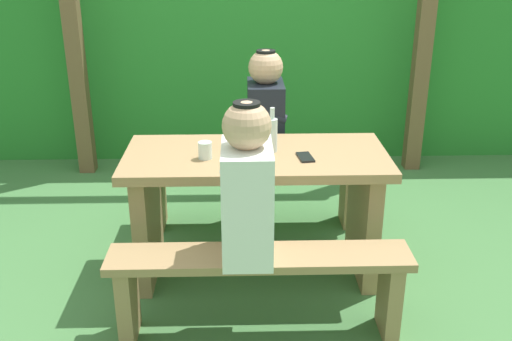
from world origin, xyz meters
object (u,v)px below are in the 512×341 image
object	(u,v)px
person_white_shirt	(247,187)
bottle_left	(255,140)
drinking_glass	(205,150)
bench_near	(259,277)
cell_phone	(305,157)
bottle_right	(272,134)
person_black_coat	(265,113)
picnic_table	(256,192)
bench_far	(254,180)

from	to	relation	value
person_white_shirt	bottle_left	bearing A→B (deg)	84.68
drinking_glass	person_white_shirt	bearing A→B (deg)	-67.36
bench_near	cell_phone	bearing A→B (deg)	62.92
bottle_left	drinking_glass	bearing A→B (deg)	175.59
bench_near	bottle_right	bearing A→B (deg)	81.89
drinking_glass	bottle_left	size ratio (longest dim) A/B	0.34
person_black_coat	drinking_glass	xyz separation A→B (m)	(-0.34, -0.64, -0.01)
drinking_glass	bottle_left	bearing A→B (deg)	-4.41
cell_phone	bottle_right	bearing A→B (deg)	139.72
picnic_table	cell_phone	xyz separation A→B (m)	(0.25, -0.08, 0.23)
bottle_left	cell_phone	size ratio (longest dim) A/B	1.85
picnic_table	person_black_coat	xyz separation A→B (m)	(0.07, 0.57, 0.28)
person_white_shirt	bottle_left	world-z (taller)	person_white_shirt
picnic_table	cell_phone	distance (m)	0.35
bench_far	person_white_shirt	bearing A→B (deg)	-92.73
bench_near	cell_phone	distance (m)	0.69
person_black_coat	bottle_right	xyz separation A→B (m)	(0.01, -0.55, 0.04)
cell_phone	person_black_coat	bearing A→B (deg)	97.04
person_black_coat	bottle_left	bearing A→B (deg)	-97.26
bench_far	person_black_coat	xyz separation A→B (m)	(0.07, -0.00, 0.46)
picnic_table	person_black_coat	distance (m)	0.64
bottle_left	person_white_shirt	bearing A→B (deg)	-95.32
person_black_coat	bottle_left	distance (m)	0.67
bench_near	bottle_left	world-z (taller)	bottle_left
picnic_table	bottle_left	bearing A→B (deg)	-96.20
person_black_coat	bottle_left	size ratio (longest dim) A/B	2.78
bench_far	bottle_right	distance (m)	0.75
bench_near	bottle_left	size ratio (longest dim) A/B	5.42
bottle_right	drinking_glass	bearing A→B (deg)	-164.90
picnic_table	bench_far	distance (m)	0.60
picnic_table	bench_near	bearing A→B (deg)	-90.00
bench_near	drinking_glass	size ratio (longest dim) A/B	15.71
bench_far	picnic_table	bearing A→B (deg)	-90.00
person_white_shirt	picnic_table	bearing A→B (deg)	84.54
bench_near	cell_phone	world-z (taller)	cell_phone
bench_near	bottle_right	world-z (taller)	bottle_right
picnic_table	cell_phone	world-z (taller)	cell_phone
picnic_table	person_black_coat	bearing A→B (deg)	82.58
cell_phone	drinking_glass	bearing A→B (deg)	170.58
bench_far	person_white_shirt	size ratio (longest dim) A/B	1.95
bench_far	cell_phone	world-z (taller)	cell_phone
person_white_shirt	bottle_left	size ratio (longest dim) A/B	2.78
bench_near	picnic_table	bearing A→B (deg)	90.00
bench_far	drinking_glass	size ratio (longest dim) A/B	15.71
bottle_right	person_black_coat	bearing A→B (deg)	91.15
bench_near	bench_far	bearing A→B (deg)	90.00
bottle_right	cell_phone	size ratio (longest dim) A/B	1.73
person_white_shirt	person_black_coat	world-z (taller)	same
person_white_shirt	person_black_coat	xyz separation A→B (m)	(0.13, 1.15, 0.00)
picnic_table	drinking_glass	xyz separation A→B (m)	(-0.26, -0.07, 0.27)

